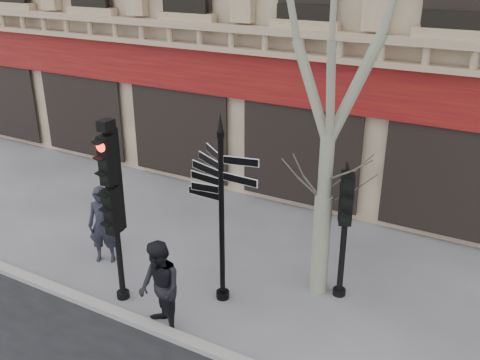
% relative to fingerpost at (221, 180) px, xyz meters
% --- Properties ---
extents(ground, '(80.00, 80.00, 0.00)m').
position_rel_fingerpost_xyz_m(ground, '(-0.37, -0.16, -2.68)').
color(ground, '#56575B').
rests_on(ground, ground).
extents(kerb, '(80.00, 0.25, 0.12)m').
position_rel_fingerpost_xyz_m(kerb, '(-0.37, -1.56, -2.62)').
color(kerb, gray).
rests_on(kerb, ground).
extents(fingerpost, '(2.00, 2.00, 4.00)m').
position_rel_fingerpost_xyz_m(fingerpost, '(0.00, 0.00, 0.00)').
color(fingerpost, black).
rests_on(fingerpost, ground).
extents(traffic_signal_main, '(0.45, 0.33, 3.86)m').
position_rel_fingerpost_xyz_m(traffic_signal_main, '(-1.83, -1.01, -0.25)').
color(traffic_signal_main, black).
rests_on(traffic_signal_main, ground).
extents(traffic_signal_secondary, '(0.56, 0.49, 2.80)m').
position_rel_fingerpost_xyz_m(traffic_signal_secondary, '(2.08, 1.30, -0.73)').
color(traffic_signal_secondary, black).
rests_on(traffic_signal_secondary, ground).
extents(pedestrian_a, '(0.80, 0.71, 1.85)m').
position_rel_fingerpost_xyz_m(pedestrian_a, '(-3.16, -0.05, -1.76)').
color(pedestrian_a, '#20202A').
rests_on(pedestrian_a, ground).
extents(pedestrian_b, '(1.16, 1.09, 1.89)m').
position_rel_fingerpost_xyz_m(pedestrian_b, '(-0.47, -1.46, -1.74)').
color(pedestrian_b, black).
rests_on(pedestrian_b, ground).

